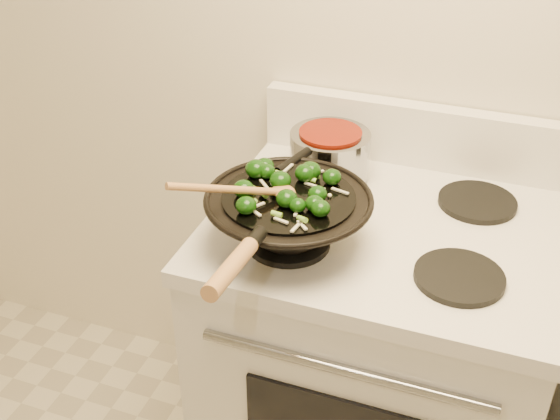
% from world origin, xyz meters
% --- Properties ---
extents(stove, '(0.78, 0.67, 1.08)m').
position_xyz_m(stove, '(-0.13, 1.17, 0.47)').
color(stove, white).
rests_on(stove, ground).
extents(wok, '(0.35, 0.58, 0.18)m').
position_xyz_m(wok, '(-0.31, 1.02, 0.99)').
color(wok, black).
rests_on(wok, stove).
extents(stirfry, '(0.23, 0.25, 0.04)m').
position_xyz_m(stirfry, '(-0.32, 1.04, 1.06)').
color(stirfry, black).
rests_on(stirfry, wok).
extents(wooden_spoon, '(0.21, 0.22, 0.09)m').
position_xyz_m(wooden_spoon, '(-0.37, 0.97, 1.07)').
color(wooden_spoon, '#A87542').
rests_on(wooden_spoon, wok).
extents(saucepan, '(0.19, 0.31, 0.11)m').
position_xyz_m(saucepan, '(-0.31, 1.32, 0.99)').
color(saucepan, gray).
rests_on(saucepan, stove).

